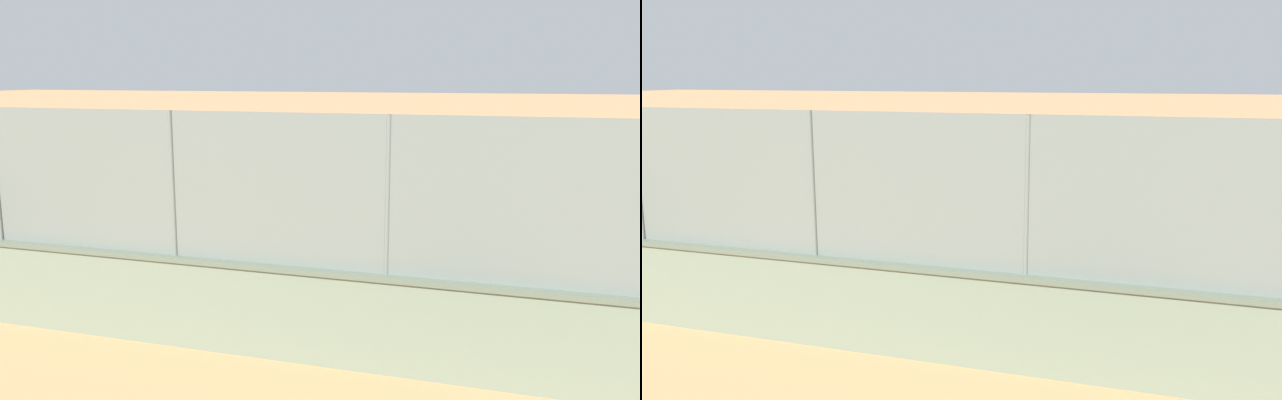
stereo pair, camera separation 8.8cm
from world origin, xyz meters
TOP-DOWN VIEW (x-y plane):
  - ground_plane at (0.00, 0.00)m, footprint 260.00×260.00m
  - perimeter_wall at (0.49, 12.52)m, footprint 32.49×0.46m
  - fence_panel_on_wall at (0.49, 12.52)m, footprint 31.91×0.20m
  - player_crossing_court at (4.96, -0.89)m, footprint 0.76×1.07m
  - player_near_wall_returning at (3.02, 9.83)m, footprint 0.88×0.71m
  - sports_ball at (5.12, 0.16)m, footprint 0.20×0.20m

SIDE VIEW (x-z plane):
  - ground_plane at x=0.00m, z-range 0.00..0.00m
  - perimeter_wall at x=0.49m, z-range 0.01..1.42m
  - player_near_wall_returning at x=3.02m, z-range 0.13..1.66m
  - player_crossing_court at x=4.96m, z-range 0.16..1.87m
  - sports_ball at x=5.12m, z-range 1.20..1.40m
  - fence_panel_on_wall at x=0.49m, z-range 1.41..3.55m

